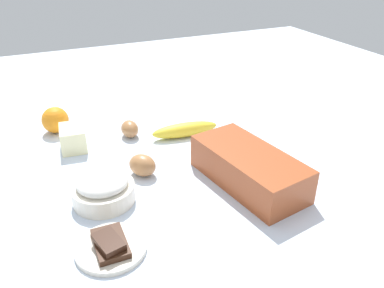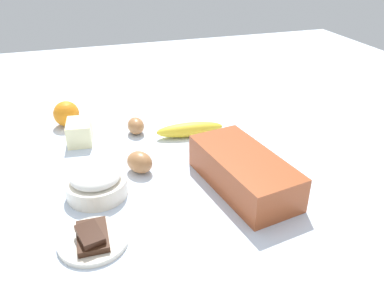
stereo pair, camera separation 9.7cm
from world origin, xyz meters
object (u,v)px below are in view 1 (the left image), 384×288
(flour_bowl, at_px, (103,188))
(banana, at_px, (185,130))
(egg_near_butter, at_px, (130,129))
(chocolate_plate, at_px, (111,246))
(loaf_pan, at_px, (249,167))
(butter_block, at_px, (73,138))
(orange_fruit, at_px, (55,120))
(egg_beside_bowl, at_px, (142,165))

(flour_bowl, xyz_separation_m, banana, (-0.21, 0.28, -0.01))
(banana, distance_m, egg_near_butter, 0.16)
(chocolate_plate, bearing_deg, loaf_pan, 104.24)
(loaf_pan, distance_m, butter_block, 0.47)
(orange_fruit, relative_size, butter_block, 0.83)
(egg_near_butter, height_order, egg_beside_bowl, egg_beside_bowl)
(loaf_pan, bearing_deg, flour_bowl, -111.51)
(orange_fruit, xyz_separation_m, chocolate_plate, (0.54, 0.03, -0.03))
(flour_bowl, relative_size, butter_block, 1.48)
(banana, relative_size, butter_block, 2.11)
(banana, xyz_separation_m, butter_block, (-0.06, -0.30, 0.01))
(orange_fruit, relative_size, egg_near_butter, 1.21)
(flour_bowl, relative_size, egg_near_butter, 2.15)
(egg_near_butter, distance_m, egg_beside_bowl, 0.21)
(flour_bowl, distance_m, butter_block, 0.26)
(egg_beside_bowl, height_order, chocolate_plate, egg_beside_bowl)
(banana, bearing_deg, loaf_pan, 8.31)
(loaf_pan, bearing_deg, egg_near_butter, -160.98)
(flour_bowl, bearing_deg, egg_near_butter, 153.31)
(orange_fruit, bearing_deg, chocolate_plate, 2.92)
(orange_fruit, height_order, butter_block, orange_fruit)
(loaf_pan, distance_m, orange_fruit, 0.58)
(banana, height_order, egg_near_butter, egg_near_butter)
(loaf_pan, xyz_separation_m, egg_near_butter, (-0.34, -0.18, -0.02))
(butter_block, xyz_separation_m, egg_near_butter, (-0.00, 0.15, -0.01))
(banana, bearing_deg, flour_bowl, -53.39)
(orange_fruit, distance_m, egg_near_butter, 0.22)
(egg_near_butter, relative_size, chocolate_plate, 0.48)
(orange_fruit, bearing_deg, egg_near_butter, 58.47)
(chocolate_plate, bearing_deg, flour_bowl, 171.41)
(butter_block, height_order, chocolate_plate, butter_block)
(flour_bowl, height_order, banana, flour_bowl)
(banana, distance_m, egg_beside_bowl, 0.22)
(flour_bowl, height_order, orange_fruit, orange_fruit)
(loaf_pan, relative_size, flour_bowl, 2.23)
(egg_near_butter, bearing_deg, chocolate_plate, -20.53)
(butter_block, bearing_deg, banana, 79.06)
(orange_fruit, relative_size, chocolate_plate, 0.58)
(butter_block, bearing_deg, egg_beside_bowl, 32.55)
(flour_bowl, bearing_deg, orange_fruit, -172.46)
(chocolate_plate, bearing_deg, egg_near_butter, 159.47)
(butter_block, bearing_deg, chocolate_plate, -0.41)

